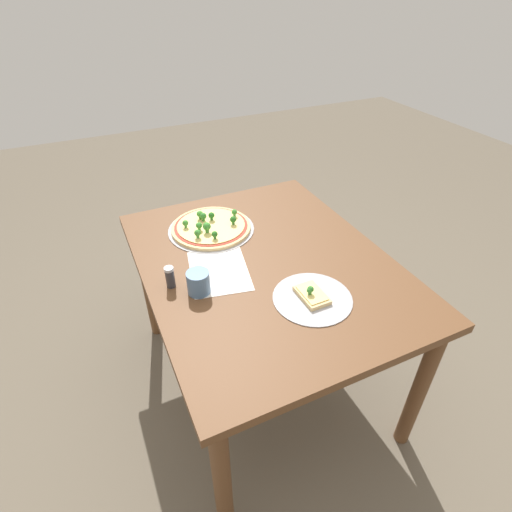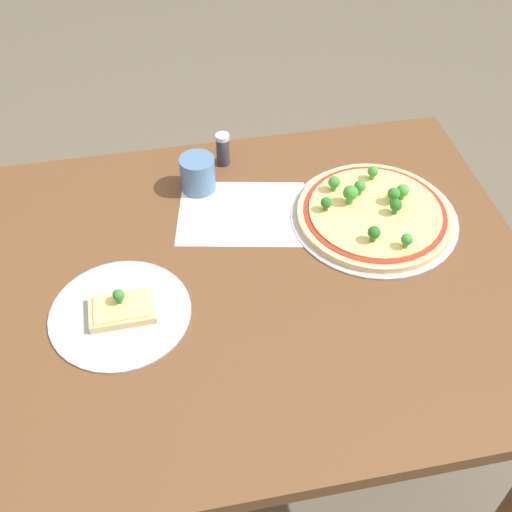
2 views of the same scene
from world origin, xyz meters
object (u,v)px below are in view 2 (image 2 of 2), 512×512
drinking_cup (198,174)px  condiment_shaker (223,149)px  pizza_tray_whole (374,213)px  dining_table (249,303)px  pizza_tray_slice (121,311)px

drinking_cup → condiment_shaker: 0.11m
pizza_tray_whole → condiment_shaker: size_ratio=4.48×
drinking_cup → pizza_tray_whole: bearing=-25.4°
drinking_cup → dining_table: bearing=-77.5°
dining_table → condiment_shaker: 0.40m
pizza_tray_slice → drinking_cup: 0.40m
drinking_cup → condiment_shaker: drinking_cup is taller
condiment_shaker → pizza_tray_whole: bearing=-40.7°
pizza_tray_slice → condiment_shaker: size_ratio=3.31×
pizza_tray_slice → drinking_cup: size_ratio=3.25×
pizza_tray_slice → condiment_shaker: condiment_shaker is taller
dining_table → pizza_tray_whole: 0.35m
dining_table → pizza_tray_whole: (0.31, 0.12, 0.10)m
condiment_shaker → drinking_cup: bearing=-131.1°
drinking_cup → condiment_shaker: (0.07, 0.08, -0.00)m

